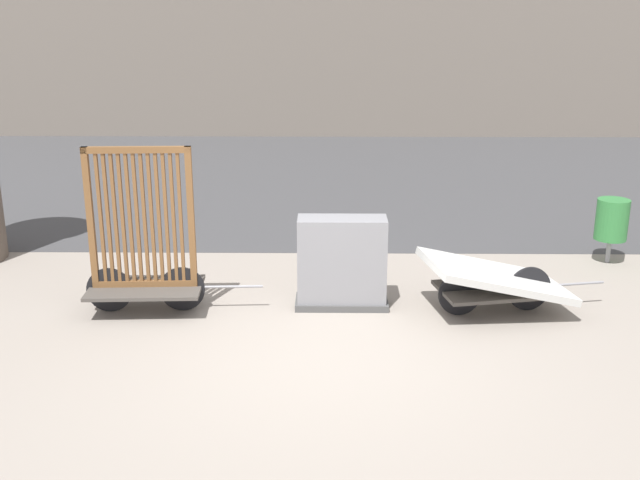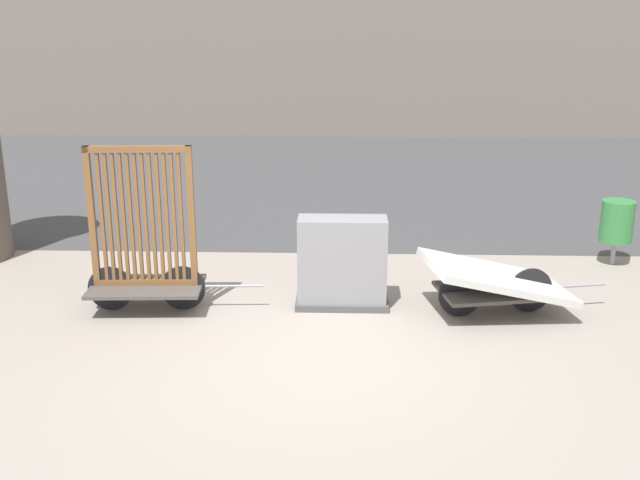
% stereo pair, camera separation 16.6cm
% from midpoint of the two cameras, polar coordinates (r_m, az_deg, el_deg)
% --- Properties ---
extents(ground_plane, '(60.00, 60.00, 0.00)m').
position_cam_midpoint_polar(ground_plane, '(7.55, -0.75, -8.86)').
color(ground_plane, gray).
extents(road_strip, '(56.00, 10.60, 0.01)m').
position_cam_midpoint_polar(road_strip, '(15.81, 0.03, 4.89)').
color(road_strip, '#424244').
rests_on(road_strip, ground_plane).
extents(bike_cart_with_bedframe, '(2.01, 0.82, 1.90)m').
position_cam_midpoint_polar(bike_cart_with_bedframe, '(8.67, -13.81, -0.99)').
color(bike_cart_with_bedframe, '#4C4742').
rests_on(bike_cart_with_bedframe, ground_plane).
extents(bike_cart_with_mattress, '(2.20, 1.31, 0.68)m').
position_cam_midpoint_polar(bike_cart_with_mattress, '(8.68, 12.73, -3.00)').
color(bike_cart_with_mattress, '#4C4742').
rests_on(bike_cart_with_mattress, ground_plane).
extents(utility_cabinet, '(1.08, 0.46, 1.06)m').
position_cam_midpoint_polar(utility_cabinet, '(8.63, 1.12, -1.99)').
color(utility_cabinet, '#4C4C4C').
rests_on(utility_cabinet, ground_plane).
extents(trash_bin, '(0.43, 0.43, 0.89)m').
position_cam_midpoint_polar(trash_bin, '(10.85, 20.95, 1.44)').
color(trash_bin, gray).
rests_on(trash_bin, ground_plane).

